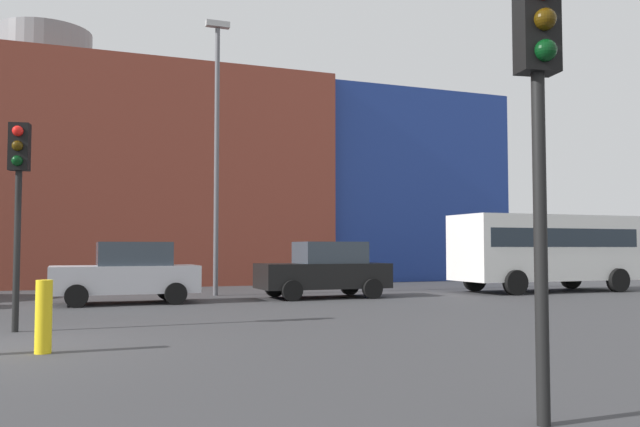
{
  "coord_description": "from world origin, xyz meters",
  "views": [
    {
      "loc": [
        1.09,
        -11.49,
        1.56
      ],
      "look_at": [
        8.21,
        7.2,
        2.62
      ],
      "focal_mm": 36.76,
      "sensor_mm": 36.0,
      "label": 1
    }
  ],
  "objects": [
    {
      "name": "building_backdrop",
      "position": [
        -0.14,
        20.07,
        4.68
      ],
      "size": [
        43.19,
        10.05,
        11.3
      ],
      "color": "brown",
      "rests_on": "ground_plane"
    },
    {
      "name": "parked_car_2",
      "position": [
        2.6,
        7.75,
        0.86
      ],
      "size": [
        4.0,
        1.96,
        1.73
      ],
      "rotation": [
        0.0,
        0.0,
        3.14
      ],
      "color": "silver",
      "rests_on": "ground_plane"
    },
    {
      "name": "parked_car_3",
      "position": [
        8.57,
        7.75,
        0.87
      ],
      "size": [
        4.06,
        1.99,
        1.76
      ],
      "rotation": [
        0.0,
        0.0,
        3.14
      ],
      "color": "black",
      "rests_on": "ground_plane"
    },
    {
      "name": "white_bus",
      "position": [
        17.07,
        7.68,
        1.62
      ],
      "size": [
        6.8,
        2.62,
        2.72
      ],
      "rotation": [
        0.0,
        0.0,
        3.14
      ],
      "color": "white",
      "rests_on": "ground_plane"
    },
    {
      "name": "traffic_light_near_right",
      "position": [
        5.01,
        -6.75,
        2.97
      ],
      "size": [
        0.39,
        0.39,
        4.04
      ],
      "rotation": [
        0.0,
        0.0,
        -1.73
      ],
      "color": "black",
      "rests_on": "ground_plane"
    },
    {
      "name": "traffic_light_island",
      "position": [
        0.14,
        1.98,
        2.88
      ],
      "size": [
        0.4,
        0.39,
        3.92
      ],
      "rotation": [
        0.0,
        0.0,
        -1.76
      ],
      "color": "black",
      "rests_on": "ground_plane"
    },
    {
      "name": "bollard_yellow_0",
      "position": [
        0.73,
        -0.89,
        0.54
      ],
      "size": [
        0.24,
        0.24,
        1.09
      ],
      "primitive_type": "cylinder",
      "color": "yellow",
      "rests_on": "ground_plane"
    },
    {
      "name": "street_lamp",
      "position": [
        5.57,
        9.95,
        5.13
      ],
      "size": [
        0.8,
        0.24,
        9.18
      ],
      "color": "#59595E",
      "rests_on": "ground_plane"
    }
  ]
}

